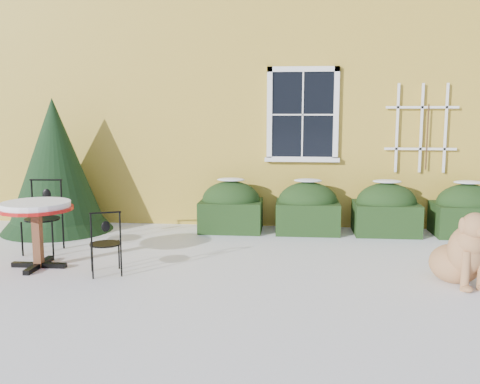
# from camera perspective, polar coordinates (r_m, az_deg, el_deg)

# --- Properties ---
(ground) EXTENTS (80.00, 80.00, 0.00)m
(ground) POSITION_cam_1_polar(r_m,az_deg,el_deg) (6.74, -0.81, -8.83)
(ground) COLOR white
(ground) RESTS_ON ground
(house) EXTENTS (12.40, 8.40, 6.40)m
(house) POSITION_cam_1_polar(r_m,az_deg,el_deg) (13.47, 2.46, 13.54)
(house) COLOR gold
(house) RESTS_ON ground
(hedge_row) EXTENTS (4.95, 0.80, 0.91)m
(hedge_row) POSITION_cam_1_polar(r_m,az_deg,el_deg) (9.14, 11.29, -1.83)
(hedge_row) COLOR black
(hedge_row) RESTS_ON ground
(evergreen_shrub) EXTENTS (1.87, 1.87, 2.26)m
(evergreen_shrub) POSITION_cam_1_polar(r_m,az_deg,el_deg) (9.62, -19.07, 1.43)
(evergreen_shrub) COLOR black
(evergreen_shrub) RESTS_ON ground
(bistro_table) EXTENTS (0.94, 0.94, 0.87)m
(bistro_table) POSITION_cam_1_polar(r_m,az_deg,el_deg) (7.37, -20.91, -2.11)
(bistro_table) COLOR black
(bistro_table) RESTS_ON ground
(patio_chair_near) EXTENTS (0.48, 0.47, 0.82)m
(patio_chair_near) POSITION_cam_1_polar(r_m,az_deg,el_deg) (6.85, -14.13, -5.24)
(patio_chair_near) COLOR black
(patio_chair_near) RESTS_ON ground
(patio_chair_far) EXTENTS (0.51, 0.50, 1.04)m
(patio_chair_far) POSITION_cam_1_polar(r_m,az_deg,el_deg) (8.25, -20.24, -2.43)
(patio_chair_far) COLOR black
(patio_chair_far) RESTS_ON ground
(dog) EXTENTS (0.74, 1.03, 0.92)m
(dog) POSITION_cam_1_polar(r_m,az_deg,el_deg) (6.80, 22.66, -6.11)
(dog) COLOR #B58151
(dog) RESTS_ON ground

